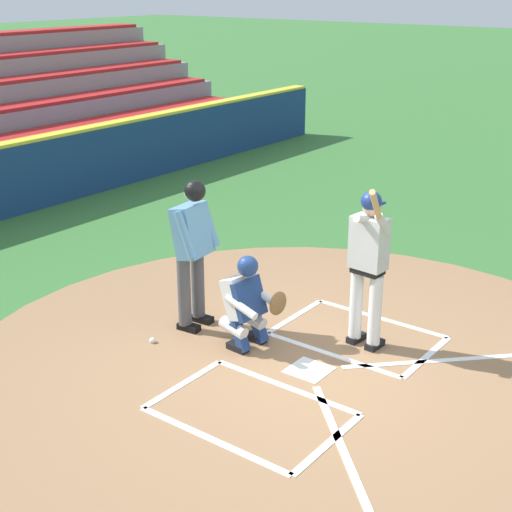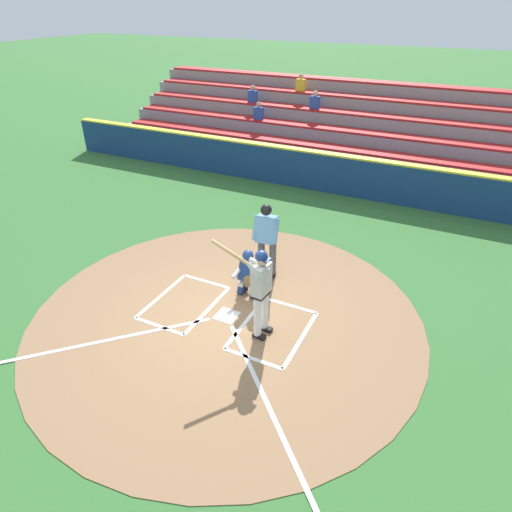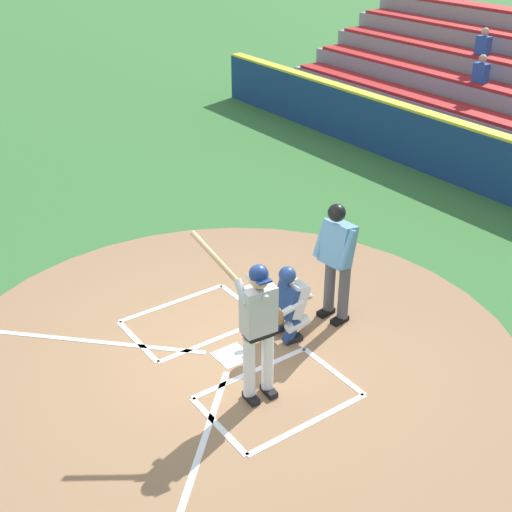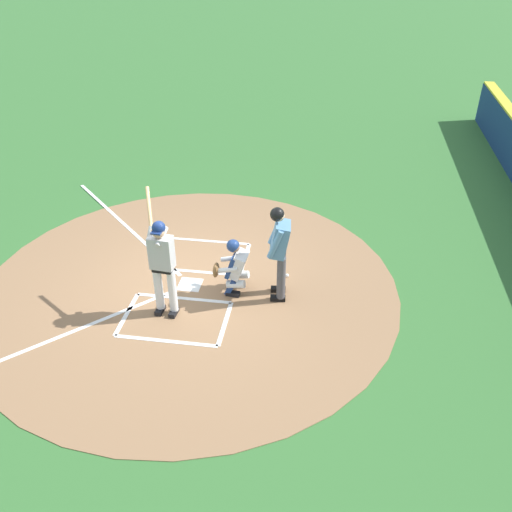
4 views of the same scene
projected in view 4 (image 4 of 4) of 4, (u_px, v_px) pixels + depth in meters
ground_plane at (190, 285)px, 10.52m from camera, size 120.00×120.00×0.00m
dirt_circle at (190, 285)px, 10.52m from camera, size 8.00×8.00×0.01m
home_plate_and_chalk at (146, 281)px, 10.62m from camera, size 7.93×4.91×0.01m
batter at (162, 261)px, 9.23m from camera, size 0.98×0.65×2.13m
catcher at (234, 266)px, 10.03m from camera, size 0.59×0.64×1.13m
plate_umpire at (280, 247)px, 9.65m from camera, size 0.60×0.45×1.86m
baseball at (287, 275)px, 10.73m from camera, size 0.07×0.07×0.07m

